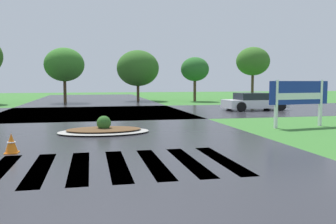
{
  "coord_description": "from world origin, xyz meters",
  "views": [
    {
      "loc": [
        -0.16,
        -4.54,
        2.05
      ],
      "look_at": [
        2.72,
        8.75,
        0.86
      ],
      "focal_mm": 38.25,
      "sensor_mm": 36.0,
      "label": 1
    }
  ],
  "objects_px": {
    "car_silver_hatch": "(254,102)",
    "estate_billboard": "(299,95)",
    "traffic_cone": "(11,144)",
    "median_island": "(104,130)"
  },
  "relations": [
    {
      "from": "median_island",
      "to": "estate_billboard",
      "type": "bearing_deg",
      "value": 0.37
    },
    {
      "from": "median_island",
      "to": "car_silver_hatch",
      "type": "height_order",
      "value": "car_silver_hatch"
    },
    {
      "from": "median_island",
      "to": "car_silver_hatch",
      "type": "bearing_deg",
      "value": 40.15
    },
    {
      "from": "median_island",
      "to": "traffic_cone",
      "type": "bearing_deg",
      "value": -128.07
    },
    {
      "from": "car_silver_hatch",
      "to": "traffic_cone",
      "type": "height_order",
      "value": "car_silver_hatch"
    },
    {
      "from": "estate_billboard",
      "to": "traffic_cone",
      "type": "relative_size",
      "value": 5.35
    },
    {
      "from": "estate_billboard",
      "to": "median_island",
      "type": "relative_size",
      "value": 0.86
    },
    {
      "from": "estate_billboard",
      "to": "car_silver_hatch",
      "type": "relative_size",
      "value": 0.69
    },
    {
      "from": "car_silver_hatch",
      "to": "estate_billboard",
      "type": "bearing_deg",
      "value": -106.19
    },
    {
      "from": "car_silver_hatch",
      "to": "median_island",
      "type": "bearing_deg",
      "value": -142.35
    }
  ]
}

